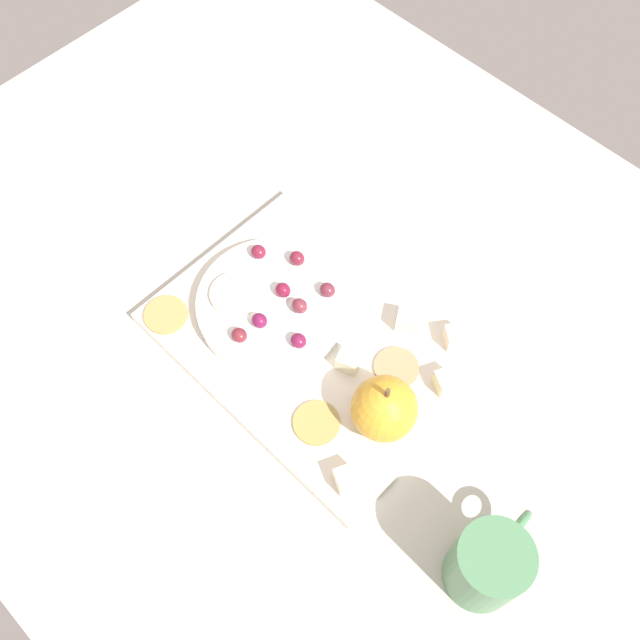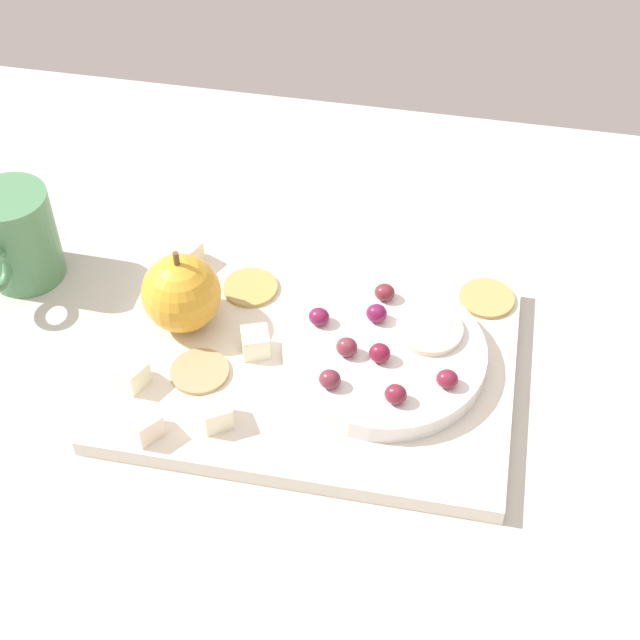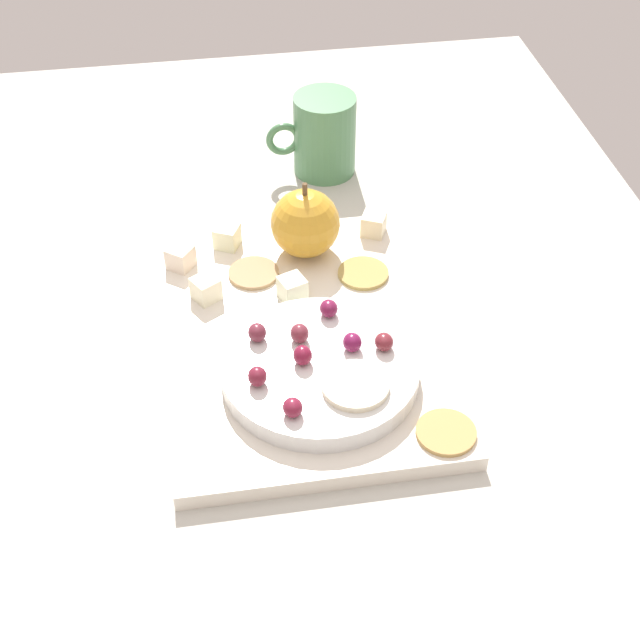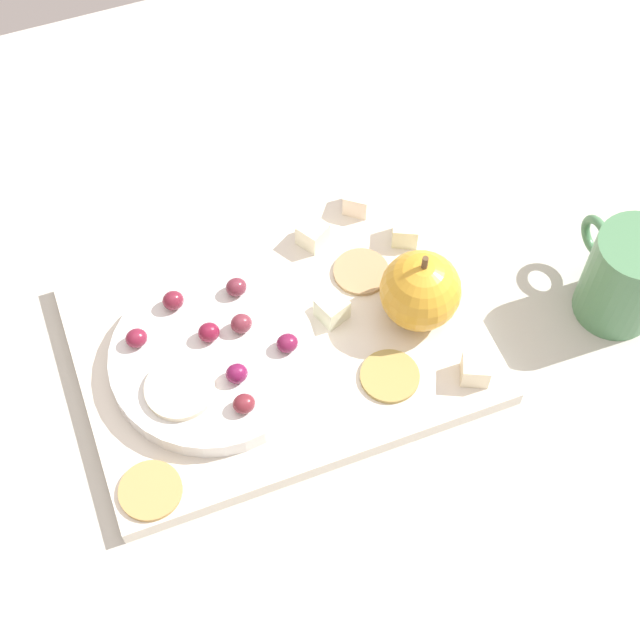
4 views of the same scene
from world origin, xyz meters
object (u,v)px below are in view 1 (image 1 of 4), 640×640
(serving_dish, at_px, (273,305))
(grape_7, at_px, (258,252))
(cheese_cube_1, at_px, (407,320))
(cheese_cube_4, at_px, (349,360))
(grape_3, at_px, (260,321))
(grape_5, at_px, (327,290))
(cheese_cube_3, at_px, (447,382))
(platter, at_px, (317,343))
(grape_6, at_px, (297,258))
(cheese_cube_2, at_px, (347,479))
(cracker_1, at_px, (399,365))
(cracker_2, at_px, (166,315))
(apple_whole, at_px, (384,409))
(apple_slice_0, at_px, (235,294))
(cracker_0, at_px, (316,423))
(cup, at_px, (488,565))
(grape_0, at_px, (301,343))
(grape_1, at_px, (283,290))
(cheese_cube_0, at_px, (456,337))
(grape_2, at_px, (300,306))
(grape_4, at_px, (239,335))

(serving_dish, height_order, grape_7, grape_7)
(cheese_cube_1, distance_m, cheese_cube_4, 0.08)
(grape_3, bearing_deg, grape_5, 72.17)
(cheese_cube_3, distance_m, grape_5, 0.16)
(platter, xyz_separation_m, grape_6, (-0.08, 0.05, 0.03))
(serving_dish, distance_m, cheese_cube_2, 0.22)
(cracker_1, distance_m, cracker_2, 0.27)
(cracker_1, bearing_deg, apple_whole, -63.94)
(grape_7, xyz_separation_m, apple_slice_0, (0.02, -0.06, -0.00))
(cheese_cube_4, distance_m, apple_slice_0, 0.15)
(cracker_0, xyz_separation_m, cup, (0.22, 0.00, 0.03))
(cheese_cube_4, bearing_deg, grape_0, -149.76)
(serving_dish, distance_m, cheese_cube_1, 0.15)
(cheese_cube_3, relative_size, cracker_0, 0.46)
(grape_0, bearing_deg, cheese_cube_1, 61.51)
(grape_1, bearing_deg, cheese_cube_1, 32.23)
(cheese_cube_3, xyz_separation_m, grape_1, (-0.20, -0.05, 0.02))
(platter, height_order, grape_0, grape_0)
(cracker_1, height_order, apple_slice_0, apple_slice_0)
(grape_0, bearing_deg, cheese_cube_4, 30.24)
(cheese_cube_2, height_order, cracker_1, cheese_cube_2)
(cheese_cube_4, xyz_separation_m, cup, (0.24, -0.07, 0.02))
(cheese_cube_0, relative_size, grape_0, 1.27)
(grape_5, bearing_deg, grape_2, -101.58)
(cracker_1, height_order, cup, cup)
(cheese_cube_3, xyz_separation_m, grape_0, (-0.14, -0.08, 0.01))
(grape_5, bearing_deg, apple_whole, -24.22)
(grape_6, bearing_deg, cheese_cube_1, 14.04)
(apple_slice_0, bearing_deg, cheese_cube_4, 13.04)
(grape_6, relative_size, apple_slice_0, 0.32)
(cracker_1, height_order, grape_5, grape_5)
(cheese_cube_0, height_order, cup, cup)
(cracker_0, relative_size, grape_3, 2.76)
(cracker_2, distance_m, grape_2, 0.15)
(serving_dish, distance_m, grape_2, 0.04)
(cheese_cube_4, relative_size, cracker_1, 0.46)
(cheese_cube_3, xyz_separation_m, cheese_cube_4, (-0.09, -0.05, 0.00))
(cheese_cube_3, height_order, grape_4, grape_4)
(apple_whole, relative_size, grape_5, 3.82)
(cheese_cube_0, relative_size, grape_5, 1.27)
(cheese_cube_1, bearing_deg, grape_7, -161.57)
(cheese_cube_4, bearing_deg, cheese_cube_0, 57.61)
(grape_0, bearing_deg, grape_2, 137.48)
(cheese_cube_2, height_order, grape_5, grape_5)
(cheese_cube_3, xyz_separation_m, apple_slice_0, (-0.24, -0.09, 0.01))
(cracker_1, relative_size, grape_4, 2.76)
(cheese_cube_0, xyz_separation_m, cheese_cube_3, (0.03, -0.05, 0.00))
(cracker_0, relative_size, grape_0, 2.76)
(cracker_0, xyz_separation_m, grape_4, (-0.12, 0.01, 0.02))
(cheese_cube_0, xyz_separation_m, cheese_cube_4, (-0.06, -0.10, 0.00))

